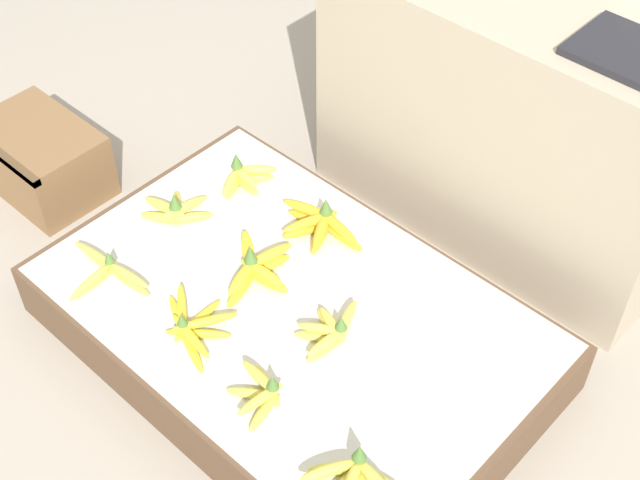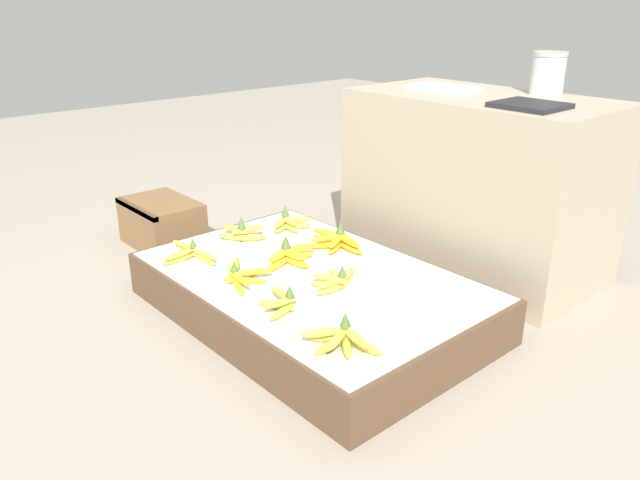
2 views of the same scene
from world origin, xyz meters
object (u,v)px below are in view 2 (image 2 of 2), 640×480
(banana_bunch_front_right, at_px, (341,340))
(banana_bunch_back_left, at_px, (289,223))
(banana_bunch_front_left, at_px, (190,253))
(banana_bunch_front_midleft, at_px, (240,275))
(glass_jar, at_px, (548,73))
(banana_bunch_front_midright, at_px, (282,302))
(banana_bunch_middle_midright, at_px, (336,280))
(foam_tray_white, at_px, (444,88))
(banana_bunch_middle_left, at_px, (242,233))
(banana_bunch_middle_midleft, at_px, (289,254))
(banana_bunch_back_midleft, at_px, (337,241))
(wooden_crate, at_px, (162,223))

(banana_bunch_front_right, bearing_deg, banana_bunch_back_left, 150.00)
(banana_bunch_front_left, height_order, banana_bunch_front_right, banana_bunch_front_right)
(banana_bunch_front_left, xyz_separation_m, banana_bunch_front_midleft, (0.30, 0.03, -0.00))
(banana_bunch_front_right, relative_size, glass_jar, 1.32)
(banana_bunch_front_midright, relative_size, banana_bunch_middle_midright, 0.72)
(banana_bunch_back_left, bearing_deg, foam_tray_white, 62.80)
(banana_bunch_middle_left, bearing_deg, glass_jar, 55.53)
(banana_bunch_front_left, relative_size, banana_bunch_middle_midright, 1.31)
(banana_bunch_front_midleft, distance_m, banana_bunch_front_midright, 0.27)
(foam_tray_white, bearing_deg, banana_bunch_back_left, -117.20)
(banana_bunch_middle_midright, xyz_separation_m, banana_bunch_back_left, (-0.55, 0.24, 0.00))
(banana_bunch_middle_left, bearing_deg, foam_tray_white, 67.01)
(banana_bunch_front_left, relative_size, banana_bunch_back_left, 1.39)
(banana_bunch_front_midright, relative_size, glass_jar, 0.89)
(banana_bunch_front_midleft, xyz_separation_m, banana_bunch_middle_midleft, (-0.02, 0.23, 0.01))
(glass_jar, bearing_deg, foam_tray_white, -150.33)
(banana_bunch_front_midleft, distance_m, banana_bunch_middle_midright, 0.34)
(banana_bunch_front_right, xyz_separation_m, banana_bunch_middle_left, (-0.89, 0.27, 0.00))
(banana_bunch_middle_midright, height_order, glass_jar, glass_jar)
(banana_bunch_back_midleft, height_order, glass_jar, glass_jar)
(banana_bunch_front_left, bearing_deg, banana_bunch_middle_midleft, 43.77)
(banana_bunch_middle_midright, bearing_deg, banana_bunch_front_left, -155.84)
(banana_bunch_middle_midleft, distance_m, foam_tray_white, 0.99)
(glass_jar, relative_size, foam_tray_white, 0.60)
(banana_bunch_middle_left, distance_m, banana_bunch_middle_midright, 0.59)
(banana_bunch_front_left, bearing_deg, foam_tray_white, 73.94)
(banana_bunch_middle_midright, xyz_separation_m, glass_jar, (0.11, 1.04, 0.63))
(banana_bunch_front_midleft, height_order, banana_bunch_back_midleft, banana_bunch_back_midleft)
(banana_bunch_middle_midleft, xyz_separation_m, glass_jar, (0.39, 1.03, 0.62))
(foam_tray_white, bearing_deg, glass_jar, 29.67)
(banana_bunch_front_left, bearing_deg, banana_bunch_middle_midright, 24.16)
(wooden_crate, bearing_deg, banana_bunch_middle_left, 7.67)
(banana_bunch_middle_midright, bearing_deg, banana_bunch_back_left, 156.90)
(banana_bunch_front_left, height_order, banana_bunch_middle_left, banana_bunch_middle_left)
(banana_bunch_front_midleft, bearing_deg, glass_jar, 73.51)
(banana_bunch_front_right, height_order, banana_bunch_middle_midleft, banana_bunch_middle_midleft)
(banana_bunch_front_right, bearing_deg, foam_tray_white, 116.40)
(glass_jar, bearing_deg, banana_bunch_front_right, -81.67)
(wooden_crate, xyz_separation_m, banana_bunch_front_midleft, (0.89, -0.16, 0.08))
(banana_bunch_front_left, relative_size, banana_bunch_front_midleft, 1.10)
(glass_jar, bearing_deg, banana_bunch_middle_midright, -96.13)
(banana_bunch_front_midleft, xyz_separation_m, banana_bunch_front_right, (0.56, -0.04, 0.01))
(banana_bunch_middle_left, bearing_deg, banana_bunch_front_midleft, -35.32)
(banana_bunch_front_left, height_order, banana_bunch_middle_midleft, banana_bunch_middle_midleft)
(banana_bunch_front_right, relative_size, banana_bunch_middle_left, 1.26)
(banana_bunch_front_midleft, relative_size, banana_bunch_back_left, 1.26)
(wooden_crate, height_order, banana_bunch_middle_midright, banana_bunch_middle_midright)
(banana_bunch_middle_left, distance_m, foam_tray_white, 1.05)
(banana_bunch_middle_midright, bearing_deg, banana_bunch_back_midleft, 136.71)
(banana_bunch_back_midleft, bearing_deg, banana_bunch_front_left, -120.53)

